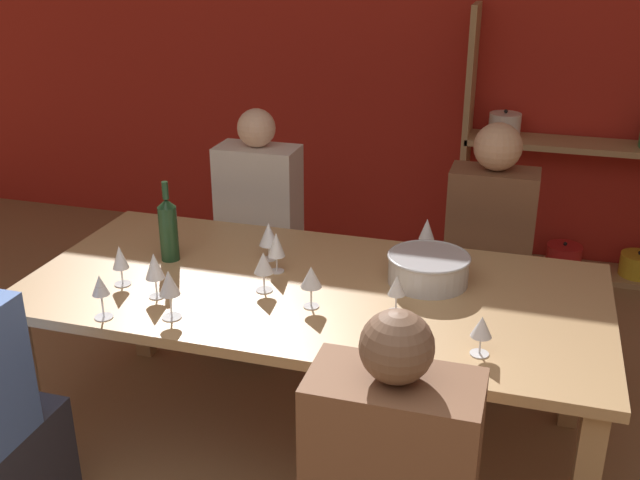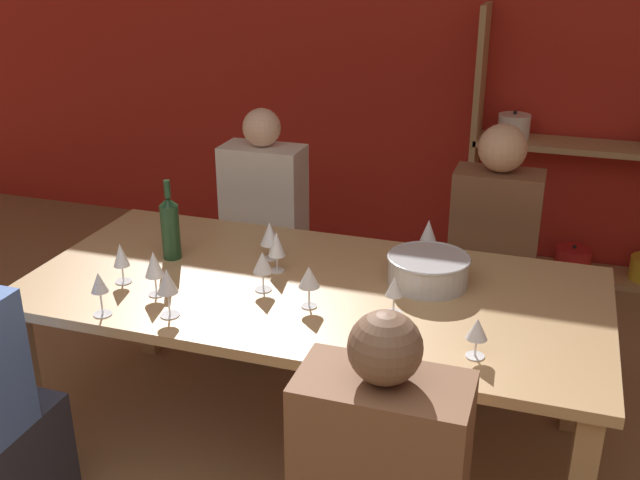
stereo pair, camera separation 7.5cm
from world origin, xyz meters
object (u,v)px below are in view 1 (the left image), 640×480
Objects in this scene: wine_glass_white_a at (311,278)px; person_far_b at (486,278)px; wine_glass_empty_e at (427,230)px; wine_glass_empty_a at (154,267)px; mixing_bowl at (428,268)px; wine_glass_empty_d at (120,258)px; wine_glass_empty_f at (269,234)px; dining_table at (313,303)px; wine_glass_red_a at (276,246)px; person_far_a at (260,253)px; wine_glass_empty_c at (482,328)px; wine_glass_empty_g at (264,264)px; shelf_unit at (576,187)px; wine_glass_red_b at (100,287)px; wine_bottle_green at (168,228)px; wine_glass_white_b at (397,287)px; wine_glass_empty_b at (169,284)px.

wine_glass_white_a is 1.26m from person_far_b.
wine_glass_empty_a is at bearing -143.26° from wine_glass_empty_e.
wine_glass_empty_e is (-0.05, 0.26, 0.05)m from mixing_bowl.
wine_glass_empty_a is 0.19m from wine_glass_empty_d.
wine_glass_empty_e is at bearing 29.69° from wine_glass_empty_d.
person_far_b is at bearing 39.59° from wine_glass_empty_f.
dining_table is at bearing 15.96° from wine_glass_empty_d.
wine_glass_red_a is 0.14× the size of person_far_b.
wine_glass_white_a is 0.58m from wine_glass_empty_a.
wine_glass_white_a is 0.13× the size of person_far_a.
wine_glass_red_a is 0.64m from wine_glass_empty_e.
dining_table is at bearing 153.57° from wine_glass_empty_c.
person_far_b is (0.77, 0.99, -0.41)m from wine_glass_empty_g.
wine_glass_empty_f is (-1.28, -1.91, 0.28)m from shelf_unit.
wine_glass_red_b is at bearing -120.99° from wine_glass_empty_f.
wine_bottle_green is 2.14× the size of wine_glass_empty_g.
person_far_a is at bearing 143.12° from mixing_bowl.
wine_glass_empty_f is (-0.62, -0.23, -0.00)m from wine_glass_empty_e.
wine_glass_white_a is (0.22, -0.25, 0.00)m from wine_glass_red_a.
wine_glass_red_b reaches higher than wine_glass_empty_f.
person_far_b is (0.56, 1.06, -0.41)m from wine_glass_white_a.
wine_bottle_green is 1.01m from wine_glass_white_b.
mixing_bowl is 0.84m from person_far_b.
mixing_bowl is 1.75× the size of wine_glass_empty_b.
wine_glass_red_b is at bearing -149.90° from mixing_bowl.
person_far_b is at bearing 52.06° from wine_glass_empty_g.
wine_glass_empty_a is 1.13m from wine_glass_empty_e.
person_far_b is at bearing 33.39° from wine_bottle_green.
wine_glass_empty_b is 0.24m from wine_glass_red_b.
person_far_b is at bearing 45.33° from wine_glass_empty_a.
wine_glass_empty_b is 0.80m from wine_glass_white_b.
wine_bottle_green is at bearing -178.53° from wine_glass_red_a.
shelf_unit is 9.12× the size of wine_glass_empty_a.
wine_glass_empty_b is 1.12× the size of wine_glass_empty_e.
shelf_unit is at bearing 52.87° from wine_glass_empty_d.
wine_glass_white_a is 0.99× the size of wine_glass_empty_d.
wine_glass_red_a is 0.14× the size of person_far_a.
dining_table is 0.59m from wine_glass_empty_e.
wine_glass_empty_a is 1.29× the size of wine_glass_empty_c.
wine_glass_empty_a is at bearing -171.22° from wine_glass_white_a.
person_far_b is (1.01, 1.28, -0.42)m from wine_glass_empty_b.
wine_glass_white_b is at bearing -20.15° from dining_table.
dining_table is 1.10m from person_far_b.
wine_glass_empty_d is at bearing -152.13° from wine_glass_red_a.
wine_glass_empty_f is at bearing -159.67° from wine_glass_empty_e.
wine_glass_empty_a is at bearing -171.55° from wine_glass_white_b.
dining_table is 0.47m from mixing_bowl.
wine_glass_empty_d is 0.99× the size of wine_glass_empty_f.
wine_glass_red_a is 0.18m from wine_glass_empty_g.
shelf_unit is 2.65m from wine_bottle_green.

